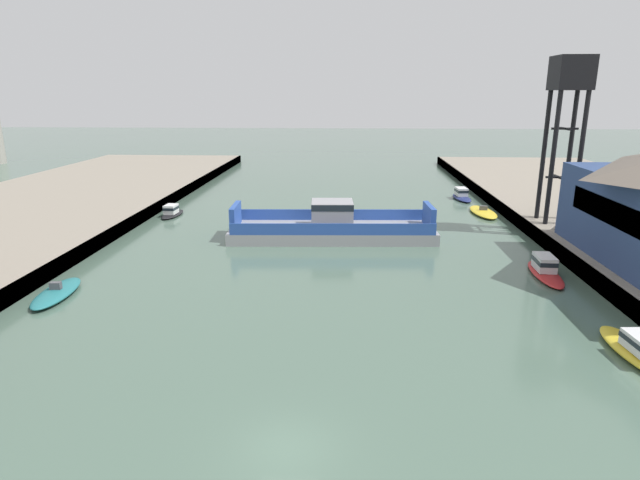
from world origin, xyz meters
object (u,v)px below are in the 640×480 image
object	(u,v)px
moored_boat_near_right	(57,293)
moored_boat_far_right	(172,212)
chain_ferry	(332,227)
moored_boat_mid_right	(483,212)
moored_boat_near_left	(462,195)
crane_tower	(569,93)
moored_boat_mid_left	(640,350)
moored_boat_far_left	(545,268)

from	to	relation	value
moored_boat_near_right	moored_boat_far_right	world-z (taller)	moored_boat_far_right
chain_ferry	moored_boat_mid_right	size ratio (longest dim) A/B	2.76
moored_boat_near_left	moored_boat_mid_right	size ratio (longest dim) A/B	0.83
moored_boat_mid_right	crane_tower	size ratio (longest dim) A/B	0.46
chain_ferry	moored_boat_mid_right	xyz separation A→B (m)	(17.39, 11.58, -0.86)
moored_boat_near_left	moored_boat_mid_left	size ratio (longest dim) A/B	0.89
chain_ferry	moored_boat_near_right	xyz separation A→B (m)	(-18.66, -16.51, -0.81)
moored_boat_near_left	moored_boat_far_left	world-z (taller)	moored_boat_far_left
moored_boat_far_left	crane_tower	size ratio (longest dim) A/B	0.43
moored_boat_far_left	moored_boat_far_right	world-z (taller)	moored_boat_far_left
chain_ferry	moored_boat_mid_left	size ratio (longest dim) A/B	2.98
moored_boat_mid_right	moored_boat_far_left	world-z (taller)	moored_boat_far_left
moored_boat_mid_left	moored_boat_far_right	bearing A→B (deg)	138.52
chain_ferry	moored_boat_mid_left	distance (m)	29.05
moored_boat_far_left	moored_boat_far_right	distance (m)	40.23
moored_boat_near_left	crane_tower	distance (m)	22.68
moored_boat_near_left	crane_tower	world-z (taller)	crane_tower
moored_boat_far_right	crane_tower	size ratio (longest dim) A/B	0.32
moored_boat_far_left	moored_boat_far_right	size ratio (longest dim) A/B	1.31
moored_boat_near_left	moored_boat_mid_left	xyz separation A→B (m)	(0.54, -43.95, -0.03)
moored_boat_far_left	moored_boat_mid_right	bearing A→B (deg)	88.73
moored_boat_mid_left	moored_boat_far_left	size ratio (longest dim) A/B	1.01
chain_ferry	moored_boat_far_left	bearing A→B (deg)	-30.68
moored_boat_near_left	moored_boat_far_right	bearing A→B (deg)	-161.17
moored_boat_mid_right	moored_boat_far_left	xyz separation A→B (m)	(-0.48, -21.61, 0.33)
moored_boat_near_right	moored_boat_far_left	bearing A→B (deg)	10.32
moored_boat_near_right	moored_boat_mid_right	bearing A→B (deg)	37.92
chain_ferry	moored_boat_far_left	world-z (taller)	chain_ferry
moored_boat_near_right	crane_tower	xyz separation A→B (m)	(40.85, 19.43, 13.40)
moored_boat_near_right	crane_tower	world-z (taller)	crane_tower
moored_boat_near_left	moored_boat_far_right	size ratio (longest dim) A/B	1.18
moored_boat_mid_right	moored_boat_far_left	bearing A→B (deg)	-91.27
moored_boat_near_left	chain_ferry	bearing A→B (deg)	-129.05
moored_boat_near_right	moored_boat_mid_right	xyz separation A→B (m)	(36.05, 28.09, -0.04)
moored_boat_far_right	crane_tower	bearing A→B (deg)	-7.70
moored_boat_far_right	moored_boat_near_left	bearing A→B (deg)	18.83
moored_boat_near_right	moored_boat_mid_right	world-z (taller)	moored_boat_near_right
moored_boat_mid_right	moored_boat_far_left	distance (m)	21.62
moored_boat_mid_left	moored_boat_near_left	bearing A→B (deg)	90.71
moored_boat_mid_right	moored_boat_far_right	distance (m)	36.34
chain_ferry	moored_boat_near_left	xyz separation A→B (m)	(16.68, 20.56, -0.54)
chain_ferry	moored_boat_near_left	world-z (taller)	chain_ferry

